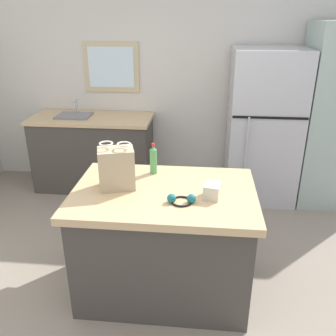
% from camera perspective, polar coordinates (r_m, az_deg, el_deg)
% --- Properties ---
extents(ground, '(6.52, 6.52, 0.00)m').
position_cam_1_polar(ground, '(3.02, 1.52, -20.21)').
color(ground, gray).
extents(back_wall, '(5.43, 0.13, 2.64)m').
position_cam_1_polar(back_wall, '(4.58, 3.76, 13.77)').
color(back_wall, silver).
rests_on(back_wall, ground).
extents(kitchen_island, '(1.34, 0.93, 0.88)m').
position_cam_1_polar(kitchen_island, '(2.88, -0.61, -11.32)').
color(kitchen_island, '#423D38').
rests_on(kitchen_island, ground).
extents(refrigerator, '(0.79, 0.75, 1.74)m').
position_cam_1_polar(refrigerator, '(4.32, 14.77, 6.26)').
color(refrigerator, '#B7B7BC').
rests_on(refrigerator, ground).
extents(tall_cabinet, '(0.49, 0.67, 2.01)m').
position_cam_1_polar(tall_cabinet, '(4.43, 23.47, 7.37)').
color(tall_cabinet, '#9EB2A8').
rests_on(tall_cabinet, ground).
extents(sink_counter, '(1.46, 0.64, 1.10)m').
position_cam_1_polar(sink_counter, '(4.64, -11.64, 2.54)').
color(sink_counter, '#423D38').
rests_on(sink_counter, ground).
extents(shopping_bag, '(0.30, 0.24, 0.35)m').
position_cam_1_polar(shopping_bag, '(2.66, -8.13, -0.03)').
color(shopping_bag, tan).
rests_on(shopping_bag, kitchen_island).
extents(small_box, '(0.13, 0.16, 0.10)m').
position_cam_1_polar(small_box, '(2.56, 7.00, -3.56)').
color(small_box, beige).
rests_on(small_box, kitchen_island).
extents(bottle, '(0.06, 0.06, 0.26)m').
position_cam_1_polar(bottle, '(2.89, -2.31, 1.31)').
color(bottle, '#4C9956').
rests_on(bottle, kitchen_island).
extents(ear_defenders, '(0.20, 0.16, 0.06)m').
position_cam_1_polar(ear_defenders, '(2.48, 2.14, -5.00)').
color(ear_defenders, black).
rests_on(ear_defenders, kitchen_island).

